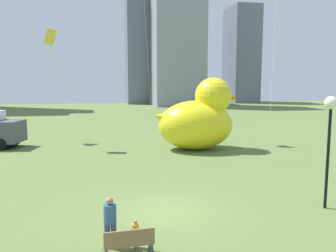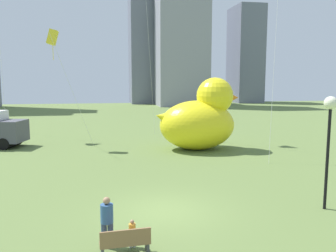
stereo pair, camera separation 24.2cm
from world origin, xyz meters
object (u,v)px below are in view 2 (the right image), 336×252
Objects in this scene: park_bench at (125,242)px; kite_yellow at (53,38)px; giant_inflatable_duck at (200,119)px; lamppost at (330,120)px; person_adult at (107,220)px; person_child at (132,232)px.

kite_yellow is at bearing 103.18° from park_bench.
lamppost is (1.62, -12.93, 1.32)m from giant_inflatable_duck.
person_adult is 16.31m from giant_inflatable_duck.
park_bench is 0.33× the size of lamppost.
person_child is at bearing 67.09° from park_bench.
park_bench is at bearing -76.82° from kite_yellow.
person_child is at bearing -13.07° from person_adult.
lamppost is (8.71, 1.68, 2.75)m from person_adult.
giant_inflatable_duck is 12.78m from kite_yellow.
person_adult is 9.29m from lamppost.
giant_inflatable_duck is at bearing 66.82° from person_child.
park_bench is 1.69× the size of person_child.
person_adult is at bearing -77.87° from kite_yellow.
person_child is at bearing -166.86° from lamppost.
giant_inflatable_duck is 1.44× the size of lamppost.
person_adult is (-0.51, 0.77, 0.42)m from park_bench.
giant_inflatable_duck reaches higher than lamppost.
park_bench is 0.94× the size of person_adult.
lamppost is at bearing -51.72° from kite_yellow.
park_bench is 0.17× the size of kite_yellow.
person_child is 0.14× the size of giant_inflatable_duck.
person_adult is 0.18× the size of kite_yellow.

